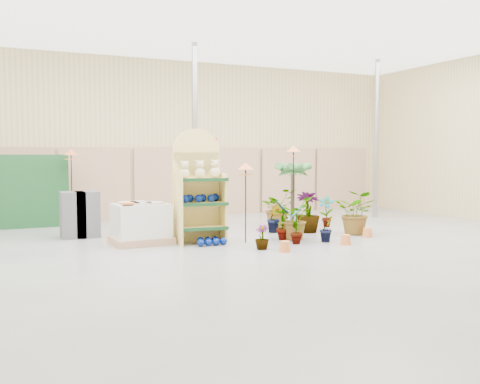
# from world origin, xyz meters

# --- Properties ---
(room) EXTENTS (15.20, 12.10, 4.70)m
(room) POSITION_xyz_m (0.00, 0.91, 2.21)
(room) COLOR slate
(room) RESTS_ON ground
(display_shelf) EXTENTS (1.03, 0.71, 2.34)m
(display_shelf) POSITION_xyz_m (-0.68, 1.41, 1.07)
(display_shelf) COLOR #D5BC66
(display_shelf) RESTS_ON ground
(teddy_bears) EXTENTS (0.86, 0.22, 0.36)m
(teddy_bears) POSITION_xyz_m (-0.66, 1.30, 1.48)
(teddy_bears) COLOR beige
(teddy_bears) RESTS_ON display_shelf
(gazing_balls_shelf) EXTENTS (0.86, 0.29, 0.16)m
(gazing_balls_shelf) POSITION_xyz_m (-0.68, 1.28, 0.92)
(gazing_balls_shelf) COLOR navy
(gazing_balls_shelf) RESTS_ON display_shelf
(gazing_balls_floor) EXTENTS (0.63, 0.39, 0.15)m
(gazing_balls_floor) POSITION_xyz_m (-0.59, 0.96, 0.07)
(gazing_balls_floor) COLOR navy
(gazing_balls_floor) RESTS_ON ground
(pallet_stack) EXTENTS (1.19, 1.01, 0.85)m
(pallet_stack) POSITION_xyz_m (-1.81, 1.69, 0.41)
(pallet_stack) COLOR #9F785D
(pallet_stack) RESTS_ON ground
(charcoal_planters) EXTENTS (0.80, 0.50, 1.00)m
(charcoal_planters) POSITION_xyz_m (-2.82, 3.04, 0.50)
(charcoal_planters) COLOR #3B3A3F
(charcoal_planters) RESTS_ON ground
(trellis_stock) EXTENTS (2.00, 0.30, 1.80)m
(trellis_stock) POSITION_xyz_m (-3.80, 5.20, 0.90)
(trellis_stock) COLOR #14411D
(trellis_stock) RESTS_ON ground
(offer_sign) EXTENTS (0.50, 0.08, 2.20)m
(offer_sign) POSITION_xyz_m (0.10, 2.98, 1.57)
(offer_sign) COLOR gray
(offer_sign) RESTS_ON ground
(bird_table_front) EXTENTS (0.34, 0.34, 1.64)m
(bird_table_front) POSITION_xyz_m (0.17, 0.93, 1.52)
(bird_table_front) COLOR black
(bird_table_front) RESTS_ON ground
(bird_table_right) EXTENTS (0.34, 0.34, 2.00)m
(bird_table_right) POSITION_xyz_m (1.90, 2.00, 1.86)
(bird_table_right) COLOR black
(bird_table_right) RESTS_ON ground
(bird_table_back) EXTENTS (0.34, 0.34, 1.93)m
(bird_table_back) POSITION_xyz_m (-2.78, 4.69, 1.79)
(bird_table_back) COLOR black
(bird_table_back) RESTS_ON ground
(palm) EXTENTS (0.70, 0.70, 1.70)m
(palm) POSITION_xyz_m (2.20, 2.55, 1.44)
(palm) COLOR #4E3E30
(palm) RESTS_ON ground
(potted_plant_0) EXTENTS (0.42, 0.51, 0.84)m
(potted_plant_0) POSITION_xyz_m (1.03, 0.92, 0.42)
(potted_plant_0) COLOR #2E672F
(potted_plant_0) RESTS_ON ground
(potted_plant_2) EXTENTS (1.08, 1.06, 0.91)m
(potted_plant_2) POSITION_xyz_m (1.29, 0.92, 0.45)
(potted_plant_2) COLOR #2E672F
(potted_plant_2) RESTS_ON ground
(potted_plant_3) EXTENTS (0.76, 0.76, 0.96)m
(potted_plant_3) POSITION_xyz_m (2.10, 1.65, 0.48)
(potted_plant_3) COLOR #2E672F
(potted_plant_3) RESTS_ON ground
(potted_plant_4) EXTENTS (0.49, 0.48, 0.78)m
(potted_plant_4) POSITION_xyz_m (3.01, 2.28, 0.39)
(potted_plant_4) COLOR #2E672F
(potted_plant_4) RESTS_ON ground
(potted_plant_5) EXTENTS (0.48, 0.47, 0.68)m
(potted_plant_5) POSITION_xyz_m (1.38, 1.93, 0.34)
(potted_plant_5) COLOR #2E672F
(potted_plant_5) RESTS_ON ground
(potted_plant_6) EXTENTS (1.00, 0.91, 0.96)m
(potted_plant_6) POSITION_xyz_m (1.89, 2.75, 0.48)
(potted_plant_6) COLOR #2E672F
(potted_plant_6) RESTS_ON ground
(potted_plant_7) EXTENTS (0.37, 0.37, 0.47)m
(potted_plant_7) POSITION_xyz_m (0.12, 0.10, 0.24)
(potted_plant_7) COLOR #2E672F
(potted_plant_7) RESTS_ON ground
(potted_plant_8) EXTENTS (0.47, 0.50, 0.79)m
(potted_plant_8) POSITION_xyz_m (1.04, 0.39, 0.39)
(potted_plant_8) COLOR #2E672F
(potted_plant_8) RESTS_ON ground
(potted_plant_9) EXTENTS (0.36, 0.31, 0.57)m
(potted_plant_9) POSITION_xyz_m (1.74, 0.34, 0.28)
(potted_plant_9) COLOR #2E672F
(potted_plant_9) RESTS_ON ground
(potted_plant_10) EXTENTS (1.17, 1.19, 1.00)m
(potted_plant_10) POSITION_xyz_m (2.93, 0.94, 0.50)
(potted_plant_10) COLOR #2E672F
(potted_plant_10) RESTS_ON ground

